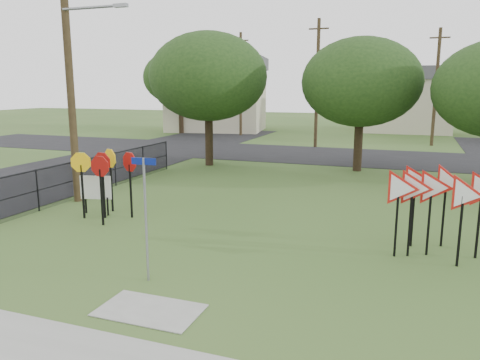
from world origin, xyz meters
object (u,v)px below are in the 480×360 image
(stop_sign_cluster, at_px, (105,169))
(info_board, at_px, (96,189))
(street_name_sign, at_px, (146,211))
(yield_sign_cluster, at_px, (435,191))

(stop_sign_cluster, bearing_deg, info_board, 157.70)
(street_name_sign, relative_size, stop_sign_cluster, 1.26)
(street_name_sign, distance_m, info_board, 6.34)
(info_board, bearing_deg, stop_sign_cluster, -22.30)
(street_name_sign, height_order, yield_sign_cluster, street_name_sign)
(yield_sign_cluster, relative_size, info_board, 2.20)
(yield_sign_cluster, distance_m, info_board, 10.69)
(street_name_sign, xyz_separation_m, info_board, (-4.62, 4.28, -0.72))
(street_name_sign, bearing_deg, info_board, 137.13)
(stop_sign_cluster, relative_size, info_board, 1.66)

